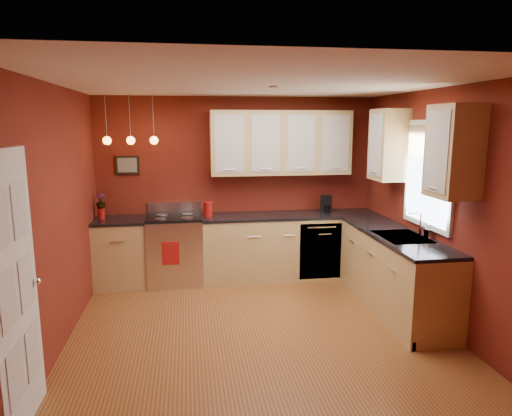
{
  "coord_description": "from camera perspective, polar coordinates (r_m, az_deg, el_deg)",
  "views": [
    {
      "loc": [
        -0.73,
        -4.48,
        2.21
      ],
      "look_at": [
        0.1,
        1.0,
        1.19
      ],
      "focal_mm": 32.0,
      "sensor_mm": 36.0,
      "label": 1
    }
  ],
  "objects": [
    {
      "name": "floor",
      "position": [
        5.05,
        0.54,
        -15.51
      ],
      "size": [
        4.2,
        4.2,
        0.0
      ],
      "primitive_type": "plane",
      "color": "#9B5A2D",
      "rests_on": "ground"
    },
    {
      "name": "ceiling",
      "position": [
        4.56,
        0.6,
        15.34
      ],
      "size": [
        4.0,
        4.2,
        0.02
      ],
      "primitive_type": "cube",
      "color": "white",
      "rests_on": "wall_back"
    },
    {
      "name": "wall_back",
      "position": [
        6.69,
        -2.3,
        2.59
      ],
      "size": [
        4.0,
        0.02,
        2.6
      ],
      "primitive_type": "cube",
      "color": "maroon",
      "rests_on": "floor"
    },
    {
      "name": "wall_front",
      "position": [
        2.65,
        7.92,
        -9.71
      ],
      "size": [
        4.0,
        0.02,
        2.6
      ],
      "primitive_type": "cube",
      "color": "maroon",
      "rests_on": "floor"
    },
    {
      "name": "wall_left",
      "position": [
        4.75,
        -24.0,
        -1.53
      ],
      "size": [
        0.02,
        4.2,
        2.6
      ],
      "primitive_type": "cube",
      "color": "maroon",
      "rests_on": "floor"
    },
    {
      "name": "wall_right",
      "position": [
        5.33,
        22.33,
        -0.2
      ],
      "size": [
        0.02,
        4.2,
        2.6
      ],
      "primitive_type": "cube",
      "color": "maroon",
      "rests_on": "floor"
    },
    {
      "name": "base_cabinets_back_left",
      "position": [
        6.59,
        -16.42,
        -5.5
      ],
      "size": [
        0.7,
        0.6,
        0.9
      ],
      "primitive_type": "cube",
      "color": "tan",
      "rests_on": "floor"
    },
    {
      "name": "base_cabinets_back_right",
      "position": [
        6.69,
        4.29,
        -4.87
      ],
      "size": [
        2.54,
        0.6,
        0.9
      ],
      "primitive_type": "cube",
      "color": "tan",
      "rests_on": "floor"
    },
    {
      "name": "base_cabinets_right",
      "position": [
        5.77,
        16.87,
        -7.79
      ],
      "size": [
        0.6,
        2.1,
        0.9
      ],
      "primitive_type": "cube",
      "color": "tan",
      "rests_on": "floor"
    },
    {
      "name": "counter_back_left",
      "position": [
        6.48,
        -16.64,
        -1.5
      ],
      "size": [
        0.7,
        0.62,
        0.04
      ],
      "primitive_type": "cube",
      "color": "black",
      "rests_on": "base_cabinets_back_left"
    },
    {
      "name": "counter_back_right",
      "position": [
        6.58,
        4.34,
        -0.92
      ],
      "size": [
        2.54,
        0.62,
        0.04
      ],
      "primitive_type": "cube",
      "color": "black",
      "rests_on": "base_cabinets_back_right"
    },
    {
      "name": "counter_right",
      "position": [
        5.65,
        17.12,
        -3.25
      ],
      "size": [
        0.62,
        2.1,
        0.04
      ],
      "primitive_type": "cube",
      "color": "black",
      "rests_on": "base_cabinets_right"
    },
    {
      "name": "gas_range",
      "position": [
        6.52,
        -10.05,
        -5.11
      ],
      "size": [
        0.76,
        0.64,
        1.11
      ],
      "color": "silver",
      "rests_on": "floor"
    },
    {
      "name": "dishwasher_front",
      "position": [
        6.51,
        8.05,
        -5.37
      ],
      "size": [
        0.6,
        0.02,
        0.8
      ],
      "primitive_type": "cube",
      "color": "silver",
      "rests_on": "base_cabinets_back_right"
    },
    {
      "name": "sink",
      "position": [
        5.52,
        17.8,
        -3.65
      ],
      "size": [
        0.5,
        0.7,
        0.33
      ],
      "color": "gray",
      "rests_on": "counter_right"
    },
    {
      "name": "window",
      "position": [
        5.52,
        20.79,
        4.33
      ],
      "size": [
        0.06,
        1.02,
        1.22
      ],
      "color": "white",
      "rests_on": "wall_right"
    },
    {
      "name": "door_left_wall",
      "position": [
        3.71,
        -28.08,
        -9.47
      ],
      "size": [
        0.12,
        0.82,
        2.05
      ],
      "color": "white",
      "rests_on": "floor"
    },
    {
      "name": "upper_cabinets_back",
      "position": [
        6.55,
        3.1,
        8.13
      ],
      "size": [
        2.0,
        0.35,
        0.9
      ],
      "primitive_type": "cube",
      "color": "tan",
      "rests_on": "wall_back"
    },
    {
      "name": "upper_cabinets_right",
      "position": [
        5.45,
        19.46,
        7.11
      ],
      "size": [
        0.35,
        1.95,
        0.9
      ],
      "primitive_type": "cube",
      "color": "tan",
      "rests_on": "wall_right"
    },
    {
      "name": "wall_picture",
      "position": [
        6.64,
        -15.78,
        5.2
      ],
      "size": [
        0.32,
        0.03,
        0.26
      ],
      "primitive_type": "cube",
      "color": "black",
      "rests_on": "wall_back"
    },
    {
      "name": "pendant_lights",
      "position": [
        6.28,
        -15.39,
        8.22
      ],
      "size": [
        0.71,
        0.11,
        0.66
      ],
      "color": "gray",
      "rests_on": "ceiling"
    },
    {
      "name": "red_canister",
      "position": [
        6.43,
        -6.01,
        -0.11
      ],
      "size": [
        0.13,
        0.13,
        0.2
      ],
      "color": "#9E1311",
      "rests_on": "counter_back_right"
    },
    {
      "name": "red_vase",
      "position": [
        6.54,
        -18.76,
        -0.67
      ],
      "size": [
        0.09,
        0.09,
        0.15
      ],
      "primitive_type": "cylinder",
      "color": "#9E1311",
      "rests_on": "counter_back_left"
    },
    {
      "name": "flowers",
      "position": [
        6.51,
        -18.85,
        0.78
      ],
      "size": [
        0.16,
        0.16,
        0.23
      ],
      "primitive_type": "imported",
      "rotation": [
        0.0,
        0.0,
        0.35
      ],
      "color": "#9E1311",
      "rests_on": "red_vase"
    },
    {
      "name": "coffee_maker",
      "position": [
        6.75,
        8.77,
        0.44
      ],
      "size": [
        0.21,
        0.2,
        0.25
      ],
      "rotation": [
        0.0,
        0.0,
        -0.31
      ],
      "color": "black",
      "rests_on": "counter_back_right"
    },
    {
      "name": "soap_pump",
      "position": [
        5.49,
        20.79,
        -2.76
      ],
      "size": [
        0.09,
        0.09,
        0.16
      ],
      "primitive_type": "imported",
      "rotation": [
        0.0,
        0.0,
        0.28
      ],
      "color": "white",
      "rests_on": "counter_right"
    },
    {
      "name": "dish_towel",
      "position": [
        6.19,
        -10.62,
        -5.59
      ],
      "size": [
        0.23,
        0.02,
        0.32
      ],
      "primitive_type": "cube",
      "color": "#9E1311",
      "rests_on": "gas_range"
    }
  ]
}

